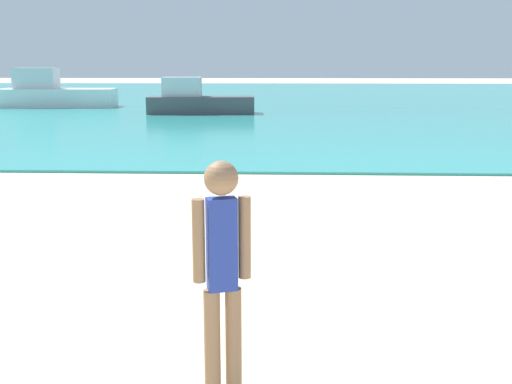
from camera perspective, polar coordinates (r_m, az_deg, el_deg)
name	(u,v)px	position (r m, az deg, el deg)	size (l,w,h in m)	color
water	(279,98)	(43.32, 2.12, 8.55)	(160.00, 60.00, 0.06)	teal
person_standing	(222,270)	(4.25, -3.09, -7.11)	(0.38, 0.23, 1.72)	#936B4C
boat_near	(197,101)	(29.32, -5.36, 8.22)	(4.94, 1.81, 1.65)	#4C4C51
boat_far	(53,93)	(35.30, -17.91, 8.50)	(6.08, 2.26, 2.03)	white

